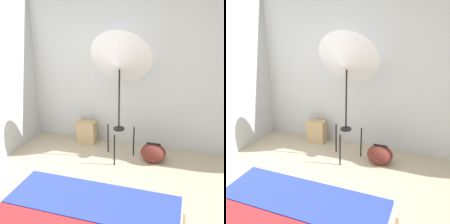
% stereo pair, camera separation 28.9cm
% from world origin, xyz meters
% --- Properties ---
extents(wall_back, '(8.00, 0.05, 2.60)m').
position_xyz_m(wall_back, '(0.00, 2.05, 1.30)').
color(wall_back, '#B7BCC1').
rests_on(wall_back, ground_plane).
extents(photo_umbrella, '(0.85, 0.60, 1.82)m').
position_xyz_m(photo_umbrella, '(-0.03, 1.54, 1.40)').
color(photo_umbrella, black).
rests_on(photo_umbrella, ground_plane).
extents(tote_bag, '(0.30, 0.17, 0.53)m').
position_xyz_m(tote_bag, '(-0.67, 1.87, 0.19)').
color(tote_bag, tan).
rests_on(tote_bag, ground_plane).
extents(duffel_bag, '(0.36, 0.28, 0.29)m').
position_xyz_m(duffel_bag, '(0.47, 1.56, 0.14)').
color(duffel_bag, '#5B231E').
rests_on(duffel_bag, ground_plane).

